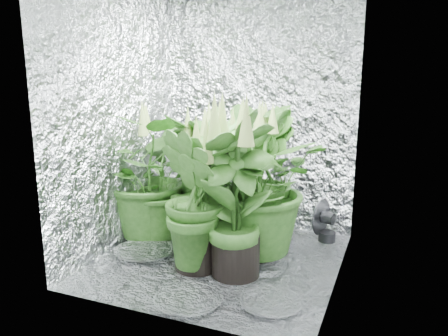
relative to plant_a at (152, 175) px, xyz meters
name	(u,v)px	position (x,y,z in m)	size (l,w,h in m)	color
ground	(220,259)	(0.64, -0.18, -0.51)	(1.60, 1.60, 0.00)	silver
walls	(220,117)	(0.64, -0.18, 0.49)	(1.62, 1.62, 2.00)	silver
plant_a	(152,175)	(0.00, 0.00, 0.00)	(0.90, 0.90, 1.06)	black
plant_b	(216,171)	(0.38, 0.37, -0.01)	(0.69, 0.69, 1.06)	black
plant_c	(262,178)	(0.81, 0.23, 0.00)	(0.69, 0.69, 1.10)	black
plant_d	(194,178)	(0.29, 0.12, -0.03)	(0.71, 0.71, 1.03)	black
plant_e	(253,184)	(0.82, -0.03, 0.02)	(1.10, 1.10, 1.12)	black
plant_f	(236,196)	(0.82, -0.36, 0.02)	(0.74, 0.74, 1.16)	black
plant_g	(196,202)	(0.55, -0.36, -0.04)	(0.71, 0.71, 1.02)	black
plant_h	(213,189)	(0.55, -0.09, -0.03)	(0.71, 0.71, 1.05)	black
circulation_fan	(324,223)	(1.25, 0.45, -0.37)	(0.17, 0.28, 0.33)	black
plant_label	(203,228)	(0.61, -0.39, -0.21)	(0.04, 0.01, 0.07)	white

